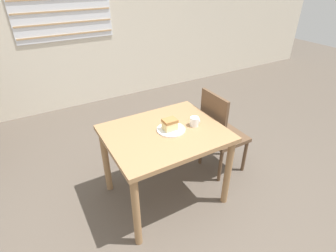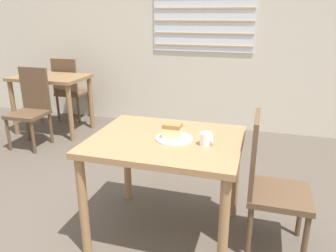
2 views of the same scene
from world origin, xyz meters
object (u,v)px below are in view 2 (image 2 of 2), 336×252
plate (174,139)px  coffee_mug (206,139)px  chair_far_opposite (70,89)px  dining_table_near (166,153)px  cake_slice (172,131)px  chair_far_corner (31,106)px  chair_near_window (269,182)px  dining_table_far (51,86)px

plate → coffee_mug: size_ratio=2.95×
chair_far_opposite → coffee_mug: 3.25m
dining_table_near → cake_slice: size_ratio=8.58×
plate → chair_far_opposite: bearing=135.2°
chair_far_corner → coffee_mug: chair_far_corner is taller
plate → cake_slice: (-0.01, 0.00, 0.05)m
dining_table_near → plate: size_ratio=4.08×
chair_near_window → coffee_mug: bearing=104.2°
dining_table_near → dining_table_far: dining_table_far is taller
chair_far_corner → plate: size_ratio=3.79×
chair_far_opposite → plate: 3.06m
dining_table_near → chair_far_corner: bearing=149.8°
dining_table_near → chair_near_window: size_ratio=1.07×
chair_far_corner → chair_far_opposite: size_ratio=1.00×
chair_far_corner → plate: 2.40m
chair_far_corner → coffee_mug: (2.29, -1.22, 0.29)m
dining_table_far → cake_slice: size_ratio=8.09×
chair_near_window → coffee_mug: (-0.40, -0.10, 0.29)m
cake_slice → dining_table_near: bearing=172.2°
chair_far_opposite → dining_table_far: bearing=93.4°
chair_near_window → cake_slice: 0.71m
coffee_mug → chair_near_window: bearing=14.2°
chair_far_corner → cake_slice: 2.40m
cake_slice → coffee_mug: cake_slice is taller
chair_far_opposite → cake_slice: size_ratio=7.98×
chair_far_corner → chair_near_window: bearing=-23.0°
chair_far_opposite → chair_near_window: bearing=141.3°
dining_table_near → chair_near_window: 0.70m
plate → chair_near_window: bearing=6.2°
dining_table_near → coffee_mug: size_ratio=12.00×
dining_table_far → chair_far_corner: size_ratio=1.01×
dining_table_near → chair_far_opposite: bearing=134.5°
dining_table_far → chair_near_window: bearing=-30.2°
dining_table_near → dining_table_far: bearing=141.2°
dining_table_near → chair_near_window: chair_near_window is taller
chair_near_window → chair_far_corner: same height
chair_far_opposite → plate: bearing=133.3°
plate → coffee_mug: bearing=-9.2°
dining_table_far → plate: size_ratio=3.84×
coffee_mug → chair_far_opposite: bearing=137.5°
chair_near_window → chair_far_opposite: same height
dining_table_near → chair_far_opposite: (-2.11, 2.14, -0.14)m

